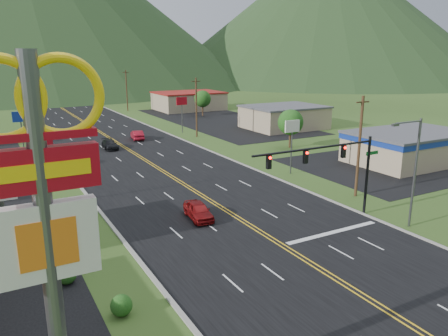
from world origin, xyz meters
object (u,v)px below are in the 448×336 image
streetlight_east (413,166)px  car_red_far (137,135)px  traffic_signal (334,161)px  car_red_near (198,211)px  car_dark_mid (110,145)px  streetlight_west (26,106)px  pylon_sign (43,203)px

streetlight_east → car_red_far: bearing=99.0°
traffic_signal → car_red_near: size_ratio=3.05×
streetlight_east → car_red_far: size_ratio=1.96×
car_red_near → car_red_far: size_ratio=0.94×
car_dark_mid → car_red_far: bearing=43.7°
streetlight_west → car_red_far: (15.38, -12.60, -4.43)m
streetlight_east → car_dark_mid: (-13.42, 42.18, -4.51)m
traffic_signal → car_red_far: (-2.78, 43.41, -4.57)m
streetlight_east → streetlight_west: (-22.86, 60.00, 0.00)m
pylon_sign → car_red_far: bearing=69.5°
streetlight_west → car_red_far: 20.37m
pylon_sign → traffic_signal: (23.48, 12.00, -3.97)m
streetlight_east → traffic_signal: bearing=139.6°
streetlight_east → car_red_near: (-14.26, 9.95, -4.45)m
traffic_signal → streetlight_east: 6.17m
car_red_near → car_dark_mid: bearing=95.1°
traffic_signal → car_dark_mid: (-8.73, 38.19, -4.66)m
streetlight_east → car_dark_mid: 44.50m
streetlight_east → car_red_near: 17.95m
streetlight_east → car_red_far: (-7.48, 47.40, -4.43)m
pylon_sign → car_red_far: pylon_sign is taller
traffic_signal → car_red_far: 43.74m
streetlight_west → car_red_near: streetlight_west is taller
streetlight_west → car_red_near: 50.98m
traffic_signal → car_red_far: size_ratio=2.86×
streetlight_east → car_red_near: bearing=145.1°
streetlight_east → car_red_near: streetlight_east is taller
car_red_near → car_red_far: 38.07m
car_dark_mid → car_red_far: size_ratio=1.00×
car_red_far → car_red_near: bearing=88.4°
streetlight_west → car_red_near: size_ratio=2.09×
streetlight_east → car_dark_mid: size_ratio=1.96×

